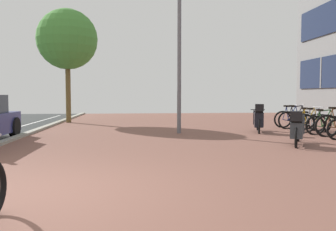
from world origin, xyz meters
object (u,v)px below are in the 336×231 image
object	(u,v)px
bicycle_rack_07	(314,123)
scooter_near	(297,129)
bicycle_rack_09	(296,120)
lamp_post	(179,44)
bicycle_rack_10	(290,119)
bicycle_rack_06	(324,125)
street_tree	(67,40)
bicycle_rack_08	(309,122)
scooter_mid	(259,119)

from	to	relation	value
bicycle_rack_07	scooter_near	world-z (taller)	scooter_near
bicycle_rack_09	lamp_post	xyz separation A→B (m)	(-4.75, -1.05, 2.73)
bicycle_rack_10	scooter_near	size ratio (longest dim) A/B	0.80
bicycle_rack_06	street_tree	bearing A→B (deg)	147.76
bicycle_rack_08	lamp_post	distance (m)	5.65
bicycle_rack_06	bicycle_rack_10	bearing A→B (deg)	89.42
scooter_near	scooter_mid	xyz separation A→B (m)	(0.09, 3.11, 0.04)
bicycle_rack_10	scooter_mid	size ratio (longest dim) A/B	0.78
bicycle_rack_06	lamp_post	xyz separation A→B (m)	(-4.79, 0.88, 2.75)
bicycle_rack_08	bicycle_rack_10	distance (m)	1.29
bicycle_rack_09	bicycle_rack_10	distance (m)	0.65
bicycle_rack_06	bicycle_rack_08	distance (m)	1.30
bicycle_rack_06	bicycle_rack_08	bearing A→B (deg)	84.35
lamp_post	bicycle_rack_06	bearing A→B (deg)	-10.47
bicycle_rack_08	scooter_mid	xyz separation A→B (m)	(-2.08, -0.42, 0.14)
bicycle_rack_07	scooter_near	distance (m)	3.53
scooter_mid	lamp_post	size ratio (longest dim) A/B	0.31
bicycle_rack_10	street_tree	xyz separation A→B (m)	(-9.52, 3.41, 3.60)
bicycle_rack_06	bicycle_rack_08	world-z (taller)	bicycle_rack_08
scooter_mid	street_tree	bearing A→B (deg)	145.86
scooter_near	street_tree	distance (m)	11.64
bicycle_rack_07	bicycle_rack_10	xyz separation A→B (m)	(0.04, 1.93, 0.01)
bicycle_rack_07	scooter_mid	bearing A→B (deg)	173.36
bicycle_rack_07	scooter_mid	world-z (taller)	scooter_mid
scooter_near	lamp_post	size ratio (longest dim) A/B	0.30
bicycle_rack_09	bicycle_rack_10	world-z (taller)	bicycle_rack_09
bicycle_rack_10	scooter_near	xyz separation A→B (m)	(-2.07, -4.82, 0.09)
bicycle_rack_08	lamp_post	world-z (taller)	lamp_post
scooter_near	street_tree	bearing A→B (deg)	132.16
bicycle_rack_09	street_tree	size ratio (longest dim) A/B	0.26
bicycle_rack_08	bicycle_rack_10	xyz separation A→B (m)	(-0.10, 1.29, 0.01)
bicycle_rack_09	lamp_post	distance (m)	5.58
lamp_post	bicycle_rack_09	bearing A→B (deg)	12.44
bicycle_rack_09	lamp_post	bearing A→B (deg)	-167.56
scooter_near	scooter_mid	bearing A→B (deg)	88.29
bicycle_rack_10	lamp_post	world-z (taller)	lamp_post
bicycle_rack_07	bicycle_rack_08	distance (m)	0.66
street_tree	bicycle_rack_10	bearing A→B (deg)	-19.70
bicycle_rack_08	bicycle_rack_06	bearing A→B (deg)	-95.65
street_tree	bicycle_rack_07	bearing A→B (deg)	-29.40
scooter_near	scooter_mid	distance (m)	3.11
bicycle_rack_07	bicycle_rack_09	bearing A→B (deg)	91.06
bicycle_rack_10	bicycle_rack_09	bearing A→B (deg)	-95.53
bicycle_rack_09	bicycle_rack_10	bearing A→B (deg)	84.47
bicycle_rack_10	street_tree	bearing A→B (deg)	160.30
bicycle_rack_10	scooter_mid	bearing A→B (deg)	-139.14
bicycle_rack_10	scooter_mid	xyz separation A→B (m)	(-1.97, -1.71, 0.12)
bicycle_rack_10	street_tree	distance (m)	10.73
bicycle_rack_07	scooter_near	xyz separation A→B (m)	(-2.03, -2.89, 0.10)
lamp_post	scooter_near	bearing A→B (deg)	-48.70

